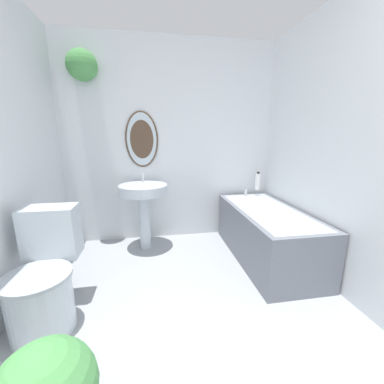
{
  "coord_description": "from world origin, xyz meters",
  "views": [
    {
      "loc": [
        -0.24,
        -0.19,
        1.28
      ],
      "look_at": [
        0.08,
        1.7,
        0.83
      ],
      "focal_mm": 22.0,
      "sensor_mm": 36.0,
      "label": 1
    }
  ],
  "objects": [
    {
      "name": "pedestal_sink",
      "position": [
        -0.35,
        2.43,
        0.61
      ],
      "size": [
        0.54,
        0.54,
        0.86
      ],
      "color": "silver",
      "rests_on": "ground_plane"
    },
    {
      "name": "bathtub",
      "position": [
        0.93,
        1.98,
        0.28
      ],
      "size": [
        0.64,
        1.4,
        0.62
      ],
      "color": "slate",
      "rests_on": "ground_plane"
    },
    {
      "name": "toilet",
      "position": [
        -1.0,
        1.39,
        0.33
      ],
      "size": [
        0.42,
        0.62,
        0.79
      ],
      "color": "silver",
      "rests_on": "ground_plane"
    },
    {
      "name": "shampoo_bottle",
      "position": [
        1.08,
        2.58,
        0.73
      ],
      "size": [
        0.06,
        0.06,
        0.23
      ],
      "color": "white",
      "rests_on": "bathtub"
    },
    {
      "name": "wall_right",
      "position": [
        1.3,
        1.37,
        1.2
      ],
      "size": [
        0.06,
        2.86,
        2.4
      ],
      "color": "silver",
      "rests_on": "ground_plane"
    },
    {
      "name": "wall_back",
      "position": [
        -0.08,
        2.76,
        1.26
      ],
      "size": [
        2.66,
        0.31,
        2.4
      ],
      "color": "silver",
      "rests_on": "ground_plane"
    }
  ]
}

